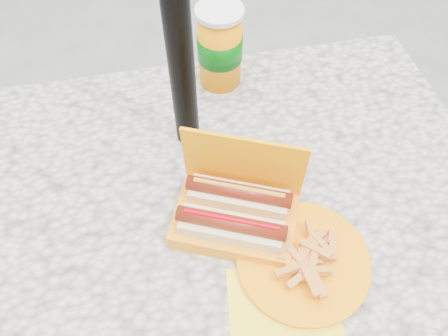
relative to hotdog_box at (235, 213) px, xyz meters
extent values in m
plane|color=slate|center=(-0.05, 0.08, -0.79)|extent=(60.00, 60.00, 0.00)
cube|color=beige|center=(-0.05, 0.08, -0.07)|extent=(1.20, 0.80, 0.05)
cylinder|color=black|center=(-0.55, 0.38, -0.44)|extent=(0.07, 0.07, 0.70)
cylinder|color=black|center=(0.45, 0.38, -0.44)|extent=(0.07, 0.07, 0.70)
cube|color=#FF9200|center=(0.00, 0.00, -0.02)|extent=(0.26, 0.22, 0.04)
cube|color=#FF9200|center=(0.03, 0.06, 0.07)|extent=(0.21, 0.10, 0.15)
cube|color=beige|center=(-0.02, -0.04, 0.00)|extent=(0.19, 0.12, 0.05)
cylinder|color=maroon|center=(-0.02, -0.04, 0.03)|extent=(0.19, 0.11, 0.03)
cylinder|color=#AE000B|center=(-0.02, -0.04, 0.04)|extent=(0.16, 0.08, 0.01)
cube|color=beige|center=(0.01, 0.03, 0.00)|extent=(0.19, 0.12, 0.05)
cylinder|color=maroon|center=(0.01, 0.03, 0.03)|extent=(0.19, 0.11, 0.03)
cylinder|color=gold|center=(0.01, 0.03, 0.04)|extent=(0.16, 0.08, 0.01)
cube|color=yellow|center=(0.04, -0.19, -0.04)|extent=(0.21, 0.21, 0.00)
cylinder|color=#FF9200|center=(0.10, -0.10, -0.03)|extent=(0.23, 0.23, 0.01)
cylinder|color=#FF9200|center=(0.10, -0.10, -0.03)|extent=(0.24, 0.24, 0.01)
cube|color=orange|center=(0.10, -0.12, -0.01)|extent=(0.02, 0.06, 0.01)
cube|color=orange|center=(0.11, -0.11, -0.02)|extent=(0.06, 0.04, 0.01)
cube|color=orange|center=(0.11, -0.14, -0.01)|extent=(0.06, 0.03, 0.01)
cube|color=orange|center=(0.09, -0.12, -0.01)|extent=(0.02, 0.06, 0.01)
cube|color=orange|center=(0.07, -0.08, 0.00)|extent=(0.04, 0.06, 0.01)
cube|color=orange|center=(0.09, -0.12, -0.01)|extent=(0.06, 0.02, 0.01)
cube|color=orange|center=(0.10, -0.10, -0.01)|extent=(0.05, 0.05, 0.01)
cube|color=orange|center=(0.12, -0.07, 0.00)|extent=(0.02, 0.06, 0.01)
cube|color=orange|center=(0.09, -0.15, 0.00)|extent=(0.02, 0.06, 0.01)
cube|color=orange|center=(0.13, -0.09, 0.00)|extent=(0.04, 0.06, 0.01)
cube|color=orange|center=(0.12, -0.10, 0.00)|extent=(0.05, 0.05, 0.01)
cube|color=orange|center=(0.16, -0.09, -0.01)|extent=(0.03, 0.06, 0.01)
cube|color=orange|center=(0.10, -0.16, 0.00)|extent=(0.02, 0.06, 0.01)
cube|color=orange|center=(0.08, -0.09, 0.00)|extent=(0.04, 0.06, 0.01)
cube|color=orange|center=(0.11, -0.12, 0.00)|extent=(0.04, 0.06, 0.01)
cube|color=orange|center=(0.07, -0.13, -0.01)|extent=(0.06, 0.02, 0.01)
cube|color=orange|center=(0.10, -0.10, -0.01)|extent=(0.06, 0.02, 0.01)
cube|color=orange|center=(0.13, -0.08, -0.02)|extent=(0.06, 0.04, 0.02)
cube|color=orange|center=(0.08, -0.14, -0.01)|extent=(0.06, 0.04, 0.01)
ellipsoid|color=#AE000B|center=(0.07, -0.05, -0.02)|extent=(0.05, 0.05, 0.01)
cube|color=red|center=(0.11, -0.10, -0.01)|extent=(0.10, 0.04, 0.00)
cylinder|color=#FF8F00|center=(0.05, 0.40, 0.05)|extent=(0.10, 0.10, 0.19)
cylinder|color=#015108|center=(0.05, 0.40, 0.06)|extent=(0.10, 0.10, 0.06)
cylinder|color=white|center=(0.05, 0.40, 0.15)|extent=(0.11, 0.11, 0.01)
camera|label=1|loc=(-0.10, -0.39, 0.70)|focal=35.00mm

